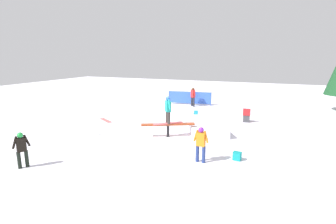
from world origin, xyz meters
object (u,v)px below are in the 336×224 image
(main_rider_on_rail, at_px, (168,110))
(bystander_black, at_px, (22,148))
(folding_chair, at_px, (247,116))
(backpack_on_snow, at_px, (237,156))
(bystander_orange, at_px, (201,143))
(loose_snowboard_coral, at_px, (106,120))
(rail_feature, at_px, (168,125))
(bystander_red, at_px, (193,96))
(loose_snowboard_white, at_px, (106,132))
(loose_snowboard_cyan, at_px, (196,112))

(main_rider_on_rail, relative_size, bystander_black, 1.03)
(folding_chair, distance_m, backpack_on_snow, 6.46)
(backpack_on_snow, bearing_deg, bystander_black, 37.61)
(bystander_orange, height_order, loose_snowboard_coral, bystander_orange)
(rail_feature, xyz_separation_m, bystander_orange, (-2.42, 2.51, 0.19))
(bystander_red, bearing_deg, backpack_on_snow, -25.57)
(folding_chair, bearing_deg, bystander_red, -42.61)
(loose_snowboard_white, height_order, folding_chair, folding_chair)
(rail_feature, height_order, backpack_on_snow, rail_feature)
(loose_snowboard_cyan, height_order, loose_snowboard_white, same)
(loose_snowboard_cyan, xyz_separation_m, backpack_on_snow, (-4.09, 7.87, 0.16))
(loose_snowboard_white, height_order, loose_snowboard_coral, same)
(loose_snowboard_coral, bearing_deg, bystander_orange, 1.84)
(bystander_black, xyz_separation_m, folding_chair, (-6.79, -10.22, -0.34))
(bystander_black, relative_size, folding_chair, 1.53)
(loose_snowboard_white, relative_size, folding_chair, 1.53)
(bystander_red, bearing_deg, main_rider_on_rail, -43.04)
(rail_feature, height_order, loose_snowboard_coral, rail_feature)
(rail_feature, height_order, main_rider_on_rail, main_rider_on_rail)
(rail_feature, bearing_deg, bystander_red, -108.78)
(bystander_orange, relative_size, bystander_red, 0.92)
(rail_feature, distance_m, bystander_orange, 3.49)
(main_rider_on_rail, bearing_deg, backpack_on_snow, 115.12)
(loose_snowboard_cyan, bearing_deg, folding_chair, -126.33)
(main_rider_on_rail, relative_size, loose_snowboard_cyan, 1.08)
(bystander_black, height_order, folding_chair, bystander_black)
(bystander_black, bearing_deg, loose_snowboard_white, 28.62)
(bystander_orange, bearing_deg, folding_chair, -94.80)
(folding_chair, bearing_deg, loose_snowboard_cyan, -25.43)
(rail_feature, distance_m, bystander_black, 6.54)
(rail_feature, relative_size, bystander_black, 1.87)
(bystander_orange, height_order, bystander_red, bystander_red)
(bystander_orange, relative_size, loose_snowboard_white, 1.05)
(main_rider_on_rail, bearing_deg, loose_snowboard_cyan, -125.99)
(rail_feature, height_order, bystander_black, bystander_black)
(bystander_orange, bearing_deg, bystander_red, -68.63)
(bystander_black, distance_m, backpack_on_snow, 8.14)
(bystander_orange, height_order, backpack_on_snow, bystander_orange)
(bystander_orange, xyz_separation_m, bystander_red, (3.75, -10.85, 0.07))
(loose_snowboard_cyan, distance_m, loose_snowboard_white, 7.34)
(bystander_black, bearing_deg, main_rider_on_rail, -2.44)
(bystander_orange, xyz_separation_m, backpack_on_snow, (-1.29, -0.75, -0.62))
(bystander_orange, relative_size, loose_snowboard_coral, 1.04)
(loose_snowboard_cyan, xyz_separation_m, folding_chair, (-3.70, 1.42, 0.40))
(bystander_orange, distance_m, bystander_black, 6.63)
(bystander_orange, xyz_separation_m, folding_chair, (-0.89, -7.19, -0.37))
(loose_snowboard_white, bearing_deg, rail_feature, -59.93)
(main_rider_on_rail, height_order, loose_snowboard_cyan, main_rider_on_rail)
(bystander_red, xyz_separation_m, loose_snowboard_cyan, (-0.94, 2.24, -0.85))
(loose_snowboard_coral, bearing_deg, backpack_on_snow, 9.73)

